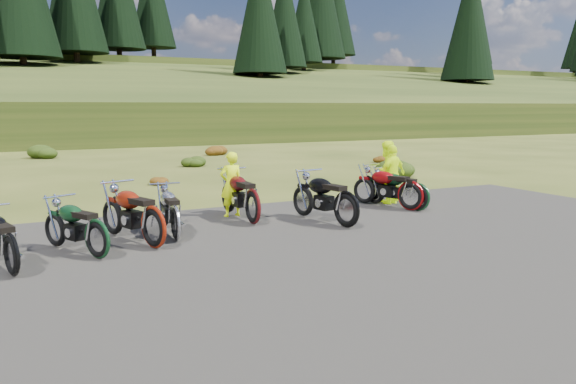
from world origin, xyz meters
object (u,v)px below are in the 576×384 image
motorcycle_7 (417,212)px  person_middle (231,185)px  motorcycle_3 (177,242)px  motorcycle_0 (13,278)px

motorcycle_7 → person_middle: bearing=54.6°
motorcycle_7 → person_middle: (-4.59, 1.49, 0.80)m
person_middle → motorcycle_3: bearing=42.4°
motorcycle_7 → person_middle: size_ratio=1.30×
person_middle → motorcycle_0: bearing=30.1°
motorcycle_0 → motorcycle_3: 3.24m
motorcycle_7 → motorcycle_3: bearing=76.0°
motorcycle_7 → person_middle: 4.89m
motorcycle_0 → person_middle: person_middle is taller
motorcycle_3 → person_middle: size_ratio=1.27×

